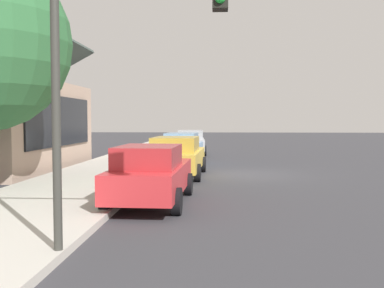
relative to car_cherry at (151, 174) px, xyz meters
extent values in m
plane|color=#38383D|center=(6.68, -2.81, -0.81)|extent=(120.00, 120.00, 0.00)
cube|color=beige|center=(6.68, 2.79, -0.73)|extent=(60.00, 4.20, 0.16)
cube|color=red|center=(0.11, 0.00, -0.13)|extent=(4.62, 1.85, 0.70)
cube|color=#A9272B|center=(-0.35, 0.01, 0.50)|extent=(2.24, 1.57, 0.56)
cylinder|color=black|center=(1.55, 0.81, -0.48)|extent=(0.67, 0.24, 0.66)
cylinder|color=black|center=(1.50, -0.90, -0.48)|extent=(0.67, 0.24, 0.66)
cylinder|color=black|center=(-1.28, 0.90, -0.48)|extent=(0.67, 0.24, 0.66)
cylinder|color=black|center=(-1.33, -0.81, -0.48)|extent=(0.67, 0.24, 0.66)
cube|color=gold|center=(5.92, -0.16, -0.13)|extent=(4.93, 2.04, 0.70)
cube|color=gold|center=(5.44, -0.15, 0.50)|extent=(2.39, 1.73, 0.56)
cylinder|color=black|center=(7.46, 0.72, -0.48)|extent=(0.67, 0.24, 0.66)
cylinder|color=black|center=(7.40, -1.15, -0.48)|extent=(0.67, 0.24, 0.66)
cylinder|color=black|center=(4.45, 0.83, -0.48)|extent=(0.67, 0.24, 0.66)
cylinder|color=black|center=(4.38, -1.05, -0.48)|extent=(0.67, 0.24, 0.66)
cube|color=#8CB7E0|center=(11.13, 0.02, -0.13)|extent=(4.63, 1.94, 0.70)
cube|color=#779CBE|center=(10.68, 0.04, 0.50)|extent=(2.26, 1.61, 0.56)
cylinder|color=black|center=(12.59, 0.80, -0.48)|extent=(0.67, 0.25, 0.66)
cylinder|color=black|center=(12.50, -0.90, -0.48)|extent=(0.67, 0.25, 0.66)
cylinder|color=black|center=(9.77, 0.94, -0.48)|extent=(0.67, 0.25, 0.66)
cylinder|color=black|center=(9.68, -0.76, -0.48)|extent=(0.67, 0.25, 0.66)
cube|color=silver|center=(17.12, 0.00, -0.13)|extent=(4.60, 2.02, 0.70)
cube|color=#A0A2A6|center=(16.67, -0.03, 0.50)|extent=(2.25, 1.67, 0.56)
cylinder|color=black|center=(18.47, 0.96, -0.48)|extent=(0.67, 0.26, 0.66)
cylinder|color=black|center=(18.57, -0.81, -0.48)|extent=(0.67, 0.26, 0.66)
cylinder|color=black|center=(15.68, 0.80, -0.48)|extent=(0.67, 0.26, 0.66)
cylinder|color=black|center=(15.78, -0.97, -0.48)|extent=(0.67, 0.26, 0.66)
cube|color=black|center=(8.10, 5.29, 1.38)|extent=(7.80, 0.08, 2.23)
cube|color=#3F4C47|center=(8.10, 7.26, 4.20)|extent=(10.35, 4.15, 2.31)
cylinder|color=#383833|center=(-4.79, 0.79, 1.79)|extent=(0.14, 0.14, 5.20)
cylinder|color=brown|center=(7.66, 5.39, 2.94)|extent=(0.24, 0.24, 7.50)
cube|color=brown|center=(7.66, 5.39, 6.09)|extent=(1.80, 0.12, 0.12)
cylinder|color=red|center=(7.33, 1.39, -0.38)|extent=(0.22, 0.22, 0.55)
sphere|color=red|center=(7.33, 1.39, -0.03)|extent=(0.18, 0.18, 0.18)
camera|label=1|loc=(-11.76, -1.78, 1.45)|focal=41.75mm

